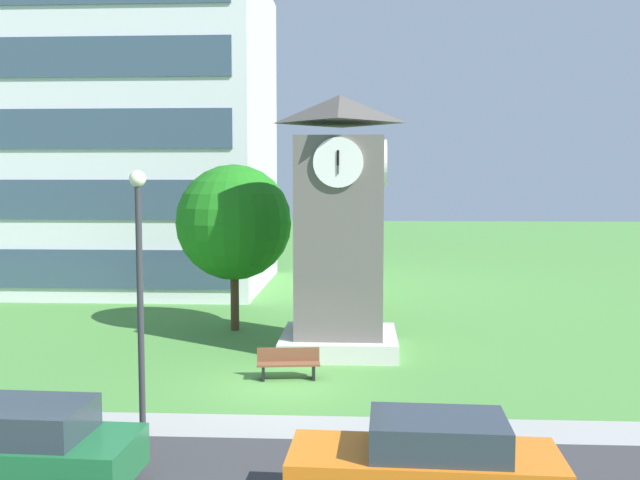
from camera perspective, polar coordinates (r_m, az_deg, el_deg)
name	(u,v)px	position (r m, az deg, el deg)	size (l,w,h in m)	color
ground_plane	(285,385)	(20.73, -2.76, -11.28)	(160.00, 160.00, 0.00)	#4C893D
kerb_strip	(270,426)	(17.54, -3.93, -14.31)	(120.00, 1.60, 0.01)	#9E9E99
office_building	(108,136)	(40.79, -16.25, 7.79)	(16.76, 11.61, 16.00)	silver
clock_tower	(340,240)	(24.08, 1.54, -0.03)	(3.81, 3.81, 8.46)	#605B56
park_bench	(288,363)	(21.26, -2.49, -9.58)	(1.84, 0.68, 0.88)	brown
street_lamp	(140,275)	(16.30, -13.91, -2.64)	(0.36, 0.36, 5.92)	#333338
tree_streetside	(234,222)	(27.60, -6.73, 1.37)	(4.34, 4.34, 6.29)	#513823
parked_car_green	(18,448)	(14.82, -22.53, -14.81)	(4.46, 2.19, 1.69)	#1E6B38
parked_car_orange	(427,464)	(13.21, 8.39, -16.93)	(4.71, 2.09, 1.69)	orange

